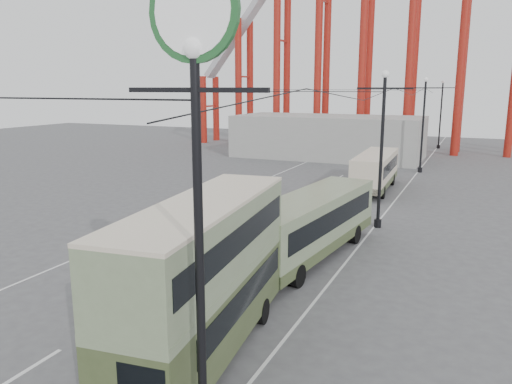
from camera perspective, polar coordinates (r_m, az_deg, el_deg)
The scene contains 11 objects.
ground at distance 18.06m, azimuth -17.06°, elevation -16.24°, with size 160.00×160.00×0.00m, color #4C4C4F.
road_markings at distance 34.59m, azimuth 3.68°, elevation -2.11°, with size 12.52×120.00×0.01m.
lamp_post_near at distance 10.23m, azimuth -6.89°, elevation 9.04°, with size 3.20×0.44×10.80m.
lamp_post_mid at distance 30.44m, azimuth 14.14°, elevation 4.58°, with size 3.20×0.44×9.32m.
lamp_post_far at distance 52.15m, azimuth 18.54°, elevation 7.22°, with size 3.20×0.44×9.32m.
lamp_post_distant at distance 74.03m, azimuth 20.36°, elevation 8.30°, with size 3.20×0.44×9.32m.
fairground_shed at distance 61.41m, azimuth 8.24°, elevation 6.28°, with size 22.00×10.00×5.00m, color #969591.
double_decker_bus at distance 15.58m, azimuth -5.84°, elevation -9.01°, with size 3.42×9.57×5.03m.
single_decker_green at distance 24.84m, azimuth 6.30°, elevation -3.53°, with size 3.83×11.41×3.17m.
single_decker_cream at distance 42.23m, azimuth 13.49°, elevation 2.50°, with size 2.84×9.85×3.04m.
pedestrian at distance 19.51m, azimuth -3.07°, elevation -10.44°, with size 0.69×0.45×1.89m, color black.
Camera 1 is at (10.87, -11.75, 8.35)m, focal length 35.00 mm.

